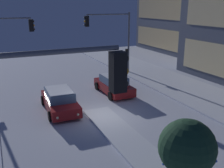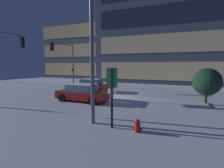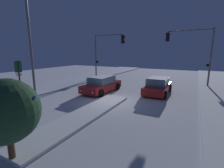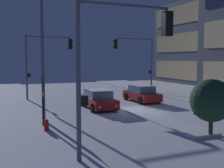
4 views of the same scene
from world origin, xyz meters
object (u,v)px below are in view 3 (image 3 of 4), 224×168
(car_near, at_px, (102,85))
(street_lamp_arched, at_px, (37,30))
(decorated_tree_median, at_px, (6,111))
(traffic_light_corner_far_left, at_px, (193,47))
(traffic_light_corner_near_left, at_px, (106,49))
(fire_hydrant, at_px, (5,97))
(parking_info_sign, at_px, (19,74))
(car_far, at_px, (158,86))

(car_near, bearing_deg, street_lamp_arched, -45.47)
(car_near, distance_m, decorated_tree_median, 10.30)
(traffic_light_corner_far_left, height_order, street_lamp_arched, street_lamp_arched)
(traffic_light_corner_near_left, xyz_separation_m, decorated_tree_median, (16.13, 5.49, -2.36))
(traffic_light_corner_far_left, xyz_separation_m, street_lamp_arched, (10.87, -11.21, 1.18))
(fire_hydrant, xyz_separation_m, decorated_tree_median, (3.87, 7.54, 1.48))
(traffic_light_corner_near_left, xyz_separation_m, street_lamp_arched, (9.81, -0.89, 1.29))
(street_lamp_arched, xyz_separation_m, fire_hydrant, (2.45, -1.16, -5.14))
(car_near, relative_size, traffic_light_corner_near_left, 0.77)
(street_lamp_arched, relative_size, parking_info_sign, 2.78)
(street_lamp_arched, bearing_deg, traffic_light_corner_far_left, 42.18)
(car_near, distance_m, traffic_light_corner_near_left, 7.74)
(traffic_light_corner_near_left, height_order, fire_hydrant, traffic_light_corner_near_left)
(traffic_light_corner_far_left, bearing_deg, street_lamp_arched, 44.11)
(traffic_light_corner_near_left, xyz_separation_m, fire_hydrant, (12.26, -2.05, -3.85))
(fire_hydrant, distance_m, decorated_tree_median, 8.60)
(parking_info_sign, bearing_deg, traffic_light_corner_far_left, 50.82)
(street_lamp_arched, bearing_deg, car_far, 29.56)
(car_far, relative_size, traffic_light_corner_far_left, 0.70)
(traffic_light_corner_far_left, bearing_deg, parking_info_sign, 44.35)
(traffic_light_corner_far_left, xyz_separation_m, parking_info_sign, (12.05, -12.33, -2.36))
(car_far, xyz_separation_m, traffic_light_corner_near_left, (-4.41, -7.92, 3.50))
(street_lamp_arched, relative_size, decorated_tree_median, 2.90)
(traffic_light_corner_near_left, distance_m, street_lamp_arched, 9.93)
(traffic_light_corner_near_left, distance_m, fire_hydrant, 13.01)
(car_near, height_order, street_lamp_arched, street_lamp_arched)
(car_far, relative_size, traffic_light_corner_near_left, 0.71)
(traffic_light_corner_near_left, bearing_deg, decorated_tree_median, -71.21)
(decorated_tree_median, bearing_deg, traffic_light_corner_far_left, 164.29)
(decorated_tree_median, bearing_deg, car_near, -166.19)
(decorated_tree_median, bearing_deg, traffic_light_corner_near_left, -161.21)
(car_far, xyz_separation_m, traffic_light_corner_far_left, (-5.47, 2.40, 3.61))
(decorated_tree_median, bearing_deg, car_far, 168.26)
(car_far, bearing_deg, traffic_light_corner_far_left, -23.83)
(car_far, distance_m, traffic_light_corner_far_left, 6.98)
(car_near, bearing_deg, decorated_tree_median, 15.76)
(traffic_light_corner_near_left, relative_size, fire_hydrant, 8.17)
(traffic_light_corner_far_left, xyz_separation_m, fire_hydrant, (13.32, -12.37, -3.96))
(car_far, bearing_deg, car_near, 109.90)
(traffic_light_corner_far_left, relative_size, fire_hydrant, 8.37)
(car_far, distance_m, traffic_light_corner_near_left, 9.72)
(car_far, relative_size, fire_hydrant, 5.83)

